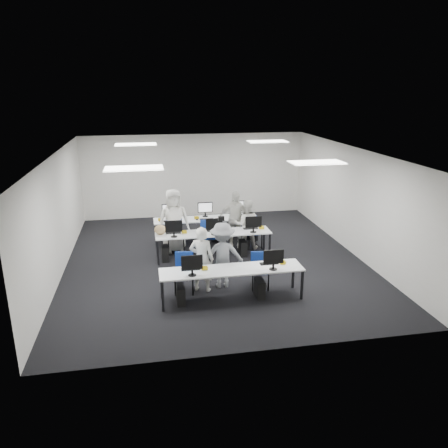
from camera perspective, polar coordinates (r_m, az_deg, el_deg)
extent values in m
plane|color=black|center=(12.19, -1.24, -4.66)|extent=(9.00, 9.00, 0.00)
plane|color=white|center=(11.41, -1.34, 9.45)|extent=(9.00, 9.00, 0.00)
cube|color=silver|center=(16.05, -3.87, 6.32)|extent=(8.00, 0.02, 3.00)
cube|color=silver|center=(7.55, 4.21, -6.74)|extent=(8.00, 0.02, 3.00)
cube|color=silver|center=(11.78, -20.87, 1.09)|extent=(0.02, 9.00, 3.00)
cube|color=silver|center=(12.94, 16.51, 2.91)|extent=(0.02, 9.00, 3.00)
cube|color=white|center=(9.30, -11.69, 7.16)|extent=(1.20, 0.60, 0.02)
cube|color=white|center=(10.03, 12.00, 7.88)|extent=(1.20, 0.60, 0.02)
cube|color=white|center=(13.25, -11.46, 10.17)|extent=(1.20, 0.60, 0.02)
cube|color=white|center=(13.78, 5.69, 10.69)|extent=(1.20, 0.60, 0.02)
cube|color=white|center=(9.74, 1.01, -5.99)|extent=(3.20, 0.70, 0.03)
cube|color=black|center=(9.46, -8.00, -9.35)|extent=(0.05, 0.05, 0.70)
cube|color=black|center=(10.00, -8.17, -7.81)|extent=(0.05, 0.05, 0.70)
cube|color=black|center=(10.03, 10.15, -7.84)|extent=(0.05, 0.05, 0.70)
cube|color=black|center=(10.54, 9.02, -6.49)|extent=(0.05, 0.05, 0.70)
cube|color=white|center=(12.13, -1.41, -1.18)|extent=(3.20, 0.70, 0.03)
cube|color=black|center=(11.84, -8.61, -3.73)|extent=(0.05, 0.05, 0.70)
cube|color=black|center=(12.40, -8.72, -2.74)|extent=(0.05, 0.05, 0.70)
cube|color=black|center=(12.30, 5.98, -2.80)|extent=(0.05, 0.05, 0.70)
cube|color=black|center=(12.84, 5.24, -1.89)|extent=(0.05, 0.05, 0.70)
cube|color=white|center=(13.45, -2.35, 0.70)|extent=(3.20, 0.70, 0.03)
cube|color=black|center=(13.16, -8.84, -1.55)|extent=(0.05, 0.05, 0.70)
cube|color=black|center=(13.73, -8.93, -0.75)|extent=(0.05, 0.05, 0.70)
cube|color=black|center=(13.57, 4.34, -0.80)|extent=(0.05, 0.05, 0.70)
cube|color=black|center=(14.12, 3.73, -0.05)|extent=(0.05, 0.05, 0.70)
cube|color=#0B5293|center=(9.32, -4.21, -5.03)|extent=(0.46, 0.04, 0.32)
cube|color=black|center=(9.73, -4.38, -5.89)|extent=(0.42, 0.14, 0.02)
ellipsoid|color=black|center=(9.76, -2.62, -5.73)|extent=(0.07, 0.10, 0.04)
cube|color=black|center=(9.81, -5.69, -9.15)|extent=(0.18, 0.40, 0.42)
cube|color=white|center=(9.66, 6.49, -4.27)|extent=(0.46, 0.04, 0.32)
cube|color=black|center=(10.05, 5.91, -5.14)|extent=(0.42, 0.14, 0.02)
ellipsoid|color=black|center=(10.14, 7.55, -4.96)|extent=(0.07, 0.10, 0.04)
cube|color=black|center=(10.08, 4.66, -8.34)|extent=(0.18, 0.40, 0.42)
cube|color=white|center=(11.75, -6.59, -0.30)|extent=(0.46, 0.04, 0.32)
cube|color=black|center=(12.14, -6.65, -1.14)|extent=(0.42, 0.14, 0.02)
ellipsoid|color=black|center=(12.16, -5.24, -1.03)|extent=(0.07, 0.10, 0.04)
cube|color=black|center=(12.18, -7.69, -3.78)|extent=(0.18, 0.40, 0.42)
cube|color=white|center=(11.86, -1.29, -0.01)|extent=(0.46, 0.04, 0.32)
cube|color=black|center=(12.25, -1.52, -0.85)|extent=(0.42, 0.14, 0.02)
ellipsoid|color=black|center=(12.30, -0.14, -0.74)|extent=(0.07, 0.10, 0.04)
cube|color=black|center=(12.26, -2.55, -3.48)|extent=(0.18, 0.40, 0.42)
cube|color=white|center=(12.08, 3.87, 0.28)|extent=(0.46, 0.04, 0.32)
cube|color=black|center=(12.46, 3.49, -0.57)|extent=(0.42, 0.14, 0.02)
ellipsoid|color=black|center=(12.53, 4.82, -0.45)|extent=(0.07, 0.10, 0.04)
cube|color=black|center=(12.45, 2.48, -3.15)|extent=(0.18, 0.40, 0.42)
cube|color=white|center=(13.43, -7.13, 1.95)|extent=(0.46, 0.04, 0.32)
cube|color=black|center=(13.20, -7.00, 0.38)|extent=(0.42, 0.14, 0.02)
ellipsoid|color=black|center=(13.19, -8.30, 0.35)|extent=(0.07, 0.10, 0.04)
cube|color=black|center=(13.52, -5.90, -1.54)|extent=(0.18, 0.40, 0.42)
cube|color=white|center=(13.53, -2.48, 2.19)|extent=(0.46, 0.04, 0.32)
cube|color=black|center=(13.31, -2.27, 0.64)|extent=(0.42, 0.14, 0.02)
ellipsoid|color=black|center=(13.27, -3.55, 0.60)|extent=(0.07, 0.10, 0.04)
cube|color=black|center=(13.64, -1.29, -1.28)|extent=(0.18, 0.40, 0.42)
cube|color=white|center=(13.72, 2.08, 2.41)|extent=(0.46, 0.04, 0.32)
cube|color=black|center=(13.50, 2.36, 0.88)|extent=(0.42, 0.14, 0.02)
ellipsoid|color=black|center=(13.44, 1.11, 0.85)|extent=(0.07, 0.10, 0.04)
cube|color=black|center=(13.84, 3.21, -1.01)|extent=(0.18, 0.40, 0.42)
cube|color=navy|center=(10.23, -5.23, -6.37)|extent=(0.50, 0.49, 0.06)
cube|color=navy|center=(10.32, -5.21, -4.58)|extent=(0.43, 0.11, 0.37)
cube|color=navy|center=(10.43, 4.68, -6.09)|extent=(0.46, 0.45, 0.06)
cube|color=navy|center=(10.51, 4.59, -4.46)|extent=(0.40, 0.10, 0.34)
cube|color=navy|center=(12.69, -6.40, -1.43)|extent=(0.49, 0.47, 0.07)
cube|color=navy|center=(12.81, -6.54, 0.08)|extent=(0.46, 0.07, 0.39)
cube|color=navy|center=(12.62, -2.07, -1.64)|extent=(0.46, 0.45, 0.06)
cube|color=navy|center=(12.73, -2.16, -0.24)|extent=(0.42, 0.07, 0.36)
cube|color=navy|center=(12.98, 3.76, -1.11)|extent=(0.50, 0.49, 0.06)
cube|color=navy|center=(13.08, 3.44, 0.24)|extent=(0.43, 0.12, 0.36)
cube|color=navy|center=(12.86, -6.34, -1.24)|extent=(0.54, 0.53, 0.06)
cube|color=navy|center=(12.58, -6.49, -0.36)|extent=(0.45, 0.14, 0.38)
cube|color=navy|center=(13.05, -1.50, -1.09)|extent=(0.44, 0.42, 0.06)
cube|color=navy|center=(12.79, -1.41, -0.31)|extent=(0.40, 0.07, 0.34)
cube|color=navy|center=(13.20, 3.22, -0.91)|extent=(0.53, 0.52, 0.06)
cube|color=navy|center=(12.95, 3.13, -0.14)|extent=(0.39, 0.18, 0.34)
ellipsoid|color=tan|center=(12.03, -8.32, -0.76)|extent=(0.37, 0.27, 0.27)
imported|color=white|center=(10.14, -2.94, -4.61)|extent=(0.67, 0.55, 1.57)
imported|color=white|center=(12.80, 2.93, -0.05)|extent=(0.81, 0.68, 1.48)
imported|color=white|center=(12.59, -6.57, 0.40)|extent=(0.96, 0.68, 1.84)
imported|color=white|center=(12.94, 1.43, 0.65)|extent=(1.06, 0.64, 1.69)
imported|color=gray|center=(10.33, -0.22, -4.09)|extent=(1.05, 0.62, 1.59)
cube|color=black|center=(10.22, -0.37, 0.72)|extent=(0.15, 0.18, 0.10)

